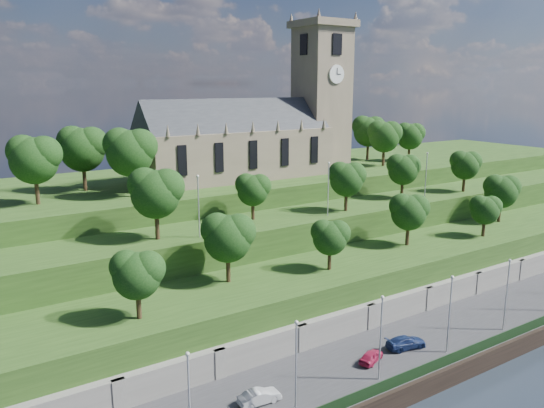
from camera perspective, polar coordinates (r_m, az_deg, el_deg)
ground at (r=63.61m, az=21.11°, el=-16.66°), size 320.00×320.00×0.00m
promenade at (r=66.33m, az=16.91°, el=-14.09°), size 160.00×12.00×2.00m
quay_wall at (r=63.07m, az=21.23°, el=-15.80°), size 160.00×0.50×2.20m
fence at (r=62.72m, az=20.85°, el=-14.40°), size 160.00×0.10×1.20m
retaining_wall at (r=69.26m, az=13.19°, el=-11.30°), size 160.00×2.10×5.00m
embankment_lower at (r=72.63m, az=9.82°, el=-8.69°), size 160.00×12.00×8.00m
embankment_upper at (r=79.89m, az=4.55°, el=-5.01°), size 160.00×10.00×12.00m
hilltop at (r=96.39m, az=-2.98°, el=-0.94°), size 160.00×32.00×15.00m
church at (r=90.91m, az=-1.39°, el=7.84°), size 38.60×12.35×27.60m
trees_lower at (r=70.84m, az=10.41°, el=-1.59°), size 68.23×9.07×8.19m
trees_upper at (r=76.75m, az=5.36°, el=2.86°), size 61.42×7.63×8.78m
trees_hilltop at (r=87.48m, az=-3.27°, el=6.74°), size 76.99×16.26×9.60m
lamp_posts_promenade at (r=60.43m, az=18.57°, el=-10.66°), size 60.36×0.36×8.78m
lamp_posts_upper at (r=75.02m, az=6.07°, el=2.06°), size 40.36×0.36×7.76m
car_left at (r=58.48m, az=10.62°, el=-15.80°), size 3.80×2.60×1.20m
car_middle at (r=51.18m, az=-1.37°, el=-20.01°), size 4.09×1.64×1.32m
car_right at (r=61.89m, az=14.21°, el=-14.22°), size 4.91×2.75×1.35m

